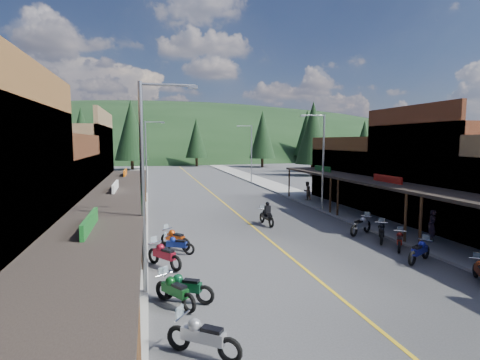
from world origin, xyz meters
TOP-DOWN VIEW (x-y plane):
  - ground at (0.00, 0.00)m, footprint 220.00×220.00m
  - centerline at (0.00, 20.00)m, footprint 0.15×90.00m
  - sidewalk_west at (-8.70, 20.00)m, footprint 3.40×94.00m
  - sidewalk_east at (8.70, 20.00)m, footprint 3.40×94.00m
  - shop_west_2 at (-13.75, 1.70)m, footprint 10.90×9.00m
  - shop_west_3 at (-13.78, 11.30)m, footprint 10.90×10.20m
  - shop_east_2 at (13.78, 1.70)m, footprint 10.90×9.00m
  - shop_east_3 at (13.75, 11.30)m, footprint 10.90×10.20m
  - streetlight_0 at (-6.95, -6.00)m, footprint 2.16×0.18m
  - streetlight_1 at (-6.95, 22.00)m, footprint 2.16×0.18m
  - streetlight_2 at (6.95, 8.00)m, footprint 2.16×0.18m
  - streetlight_3 at (6.95, 30.00)m, footprint 2.16×0.18m
  - ridge_hill at (0.00, 135.00)m, footprint 310.00×140.00m
  - pine_1 at (-24.00, 70.00)m, footprint 5.88×5.88m
  - pine_2 at (-10.00, 58.00)m, footprint 6.72×6.72m
  - pine_3 at (4.00, 66.00)m, footprint 5.04×5.04m
  - pine_4 at (18.00, 60.00)m, footprint 5.88×5.88m
  - pine_5 at (34.00, 72.00)m, footprint 6.72×6.72m
  - pine_6 at (46.00, 64.00)m, footprint 5.04×5.04m
  - pine_7 at (-32.00, 76.00)m, footprint 5.88×5.88m
  - pine_8 at (-22.00, 40.00)m, footprint 4.48×4.48m
  - pine_9 at (24.00, 45.00)m, footprint 4.93×4.93m
  - pine_10 at (-18.00, 50.00)m, footprint 5.38×5.38m
  - pine_11 at (20.00, 38.00)m, footprint 5.82×5.82m
  - bike_west_3 at (-5.54, -10.57)m, footprint 2.22×1.93m
  - bike_west_4 at (-6.07, -7.21)m, footprint 1.79×2.21m
  - bike_west_5 at (-5.70, -6.96)m, footprint 2.28×1.71m
  - bike_west_6 at (-6.26, -2.96)m, footprint 1.97×2.32m
  - bike_west_7 at (-5.55, -1.00)m, footprint 1.98×1.46m
  - bike_west_8 at (-5.55, 0.02)m, footprint 1.93×2.12m
  - bike_east_5 at (5.76, -5.13)m, footprint 2.22×1.63m
  - bike_east_6 at (6.20, -3.09)m, footprint 1.71×1.94m
  - bike_east_7 at (6.21, -1.44)m, footprint 1.80×2.21m
  - bike_east_8 at (5.97, 0.35)m, footprint 2.37×1.79m
  - rider_on_bike at (1.05, 4.29)m, footprint 0.97×2.30m
  - pedestrian_east_a at (8.74, -2.49)m, footprint 0.62×0.77m
  - pedestrian_east_b at (7.99, 13.11)m, footprint 1.02×0.85m

SIDE VIEW (x-z plane):
  - ground at x=0.00m, z-range 0.00..0.00m
  - ridge_hill at x=0.00m, z-range -30.00..30.00m
  - centerline at x=0.00m, z-range 0.00..0.01m
  - sidewalk_west at x=-8.70m, z-range 0.00..0.15m
  - sidewalk_east at x=8.70m, z-range 0.00..0.15m
  - bike_west_7 at x=-5.55m, z-range 0.00..1.09m
  - bike_east_6 at x=6.20m, z-range 0.00..1.12m
  - bike_east_5 at x=5.76m, z-range 0.00..1.22m
  - bike_west_8 at x=-5.55m, z-range 0.00..1.23m
  - bike_west_4 at x=-6.07m, z-range 0.00..1.24m
  - bike_east_7 at x=6.21m, z-range 0.00..1.24m
  - bike_west_5 at x=-5.70m, z-range 0.00..1.26m
  - bike_west_3 at x=-5.54m, z-range 0.00..1.27m
  - bike_east_8 at x=5.97m, z-range 0.00..1.31m
  - bike_west_6 at x=-6.26m, z-range 0.00..1.32m
  - rider_on_bike at x=1.05m, z-range -0.17..1.54m
  - pedestrian_east_b at x=7.99m, z-range 0.15..1.97m
  - pedestrian_east_a at x=8.74m, z-range 0.15..1.98m
  - shop_east_3 at x=13.75m, z-range -0.57..5.63m
  - shop_west_2 at x=-13.75m, z-range -0.57..5.63m
  - shop_east_2 at x=13.78m, z-range -0.58..7.62m
  - shop_west_3 at x=-13.78m, z-range -0.58..7.62m
  - streetlight_0 at x=-6.95m, z-range 0.46..8.46m
  - streetlight_1 at x=-6.95m, z-range 0.46..8.46m
  - streetlight_2 at x=6.95m, z-range 0.46..8.46m
  - streetlight_3 at x=6.95m, z-range 0.46..8.46m
  - pine_8 at x=-22.00m, z-range 0.98..10.98m
  - pine_9 at x=24.00m, z-range 0.98..11.78m
  - pine_3 at x=4.00m, z-range 0.98..11.98m
  - pine_6 at x=46.00m, z-range 0.98..11.98m
  - pine_10 at x=-18.00m, z-range 0.98..12.58m
  - pine_11 at x=20.00m, z-range 0.99..13.39m
  - pine_1 at x=-24.00m, z-range 0.99..13.49m
  - pine_4 at x=18.00m, z-range 0.99..13.49m
  - pine_7 at x=-32.00m, z-range 0.99..13.49m
  - pine_2 at x=-10.00m, z-range 0.99..14.99m
  - pine_5 at x=34.00m, z-range 0.99..14.99m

